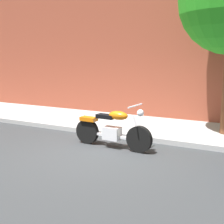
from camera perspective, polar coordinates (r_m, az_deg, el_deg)
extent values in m
plane|color=#303335|center=(7.41, -1.93, -7.63)|extent=(60.00, 60.00, 0.00)
cube|color=#A5A5A5|center=(9.82, 6.15, -2.78)|extent=(22.86, 2.78, 0.14)
cube|color=brown|center=(11.21, 9.78, 17.47)|extent=(22.86, 0.50, 7.42)
cylinder|color=black|center=(7.40, 5.08, -5.08)|extent=(0.66, 0.17, 0.65)
cylinder|color=black|center=(8.15, -4.60, -3.62)|extent=(0.66, 0.17, 0.65)
cube|color=silver|center=(7.74, 0.00, -3.97)|extent=(0.45, 0.30, 0.32)
cube|color=silver|center=(7.75, 0.00, -4.47)|extent=(1.37, 0.16, 0.06)
ellipsoid|color=#D1660C|center=(7.54, 1.17, -0.65)|extent=(0.53, 0.29, 0.22)
cube|color=black|center=(7.74, -1.14, -0.83)|extent=(0.49, 0.27, 0.10)
cube|color=#D1660C|center=(8.05, -4.34, -1.29)|extent=(0.45, 0.26, 0.10)
cylinder|color=silver|center=(7.36, 4.69, -2.91)|extent=(0.27, 0.06, 0.58)
cylinder|color=silver|center=(7.28, 4.33, 1.16)|extent=(0.07, 0.70, 0.04)
sphere|color=silver|center=(7.25, 5.30, -0.18)|extent=(0.17, 0.17, 0.17)
cylinder|color=silver|center=(8.02, -0.95, -4.20)|extent=(0.80, 0.13, 0.09)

